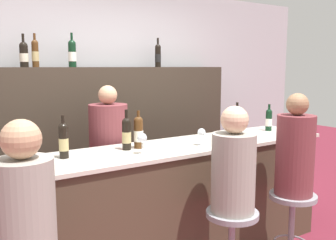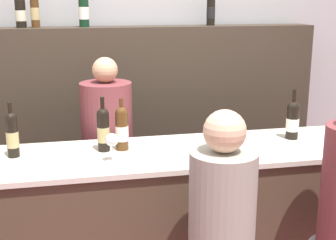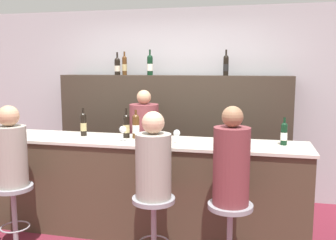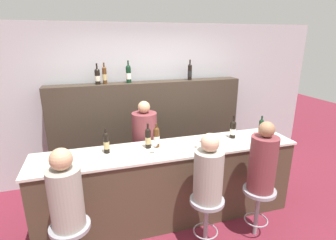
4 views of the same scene
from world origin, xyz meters
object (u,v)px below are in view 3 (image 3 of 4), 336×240
wine_bottle_counter_0 (83,124)px  bartender (144,157)px  bar_stool_middle (154,212)px  wine_bottle_counter_1 (126,126)px  bar_stool_right (230,219)px  wine_bottle_backbar_1 (125,65)px  wine_bottle_counter_3 (238,131)px  wine_bottle_counter_4 (284,133)px  wine_glass_0 (123,130)px  wine_bottle_backbar_2 (150,65)px  guest_seated_left (11,151)px  wine_bottle_backbar_3 (226,65)px  guest_seated_middle (153,161)px  wine_bottle_counter_2 (136,126)px  guest_seated_right (231,162)px  bar_stool_left (14,199)px  wine_bottle_backbar_0 (117,66)px  wine_glass_1 (177,134)px

wine_bottle_counter_0 → bartender: size_ratio=0.21×
bar_stool_middle → wine_bottle_counter_1: bearing=125.5°
bar_stool_right → wine_bottle_backbar_1: bearing=131.5°
wine_bottle_counter_3 → wine_bottle_counter_4: size_ratio=1.15×
bar_stool_right → bartender: size_ratio=0.42×
wine_glass_0 → bar_stool_middle: (0.47, -0.51, -0.65)m
wine_bottle_backbar_2 → guest_seated_left: (-0.90, -1.80, -0.84)m
wine_bottle_backbar_1 → wine_bottle_backbar_2: 0.36m
wine_bottle_backbar_3 → wine_bottle_backbar_2: bearing=-180.0°
wine_bottle_counter_4 → wine_glass_0: 1.63m
wine_bottle_counter_0 → guest_seated_middle: (1.01, -0.70, -0.19)m
wine_bottle_counter_4 → wine_bottle_backbar_3: (-0.68, 1.10, 0.68)m
wine_bottle_counter_1 → bartender: 0.67m
wine_bottle_counter_2 → guest_seated_right: guest_seated_right is taller
guest_seated_right → wine_bottle_counter_0: bearing=157.4°
wine_bottle_backbar_2 → bar_stool_left: size_ratio=0.54×
wine_bottle_backbar_0 → wine_bottle_backbar_1: wine_bottle_backbar_1 is taller
wine_glass_1 → wine_bottle_backbar_0: bearing=130.8°
wine_bottle_backbar_2 → bar_stool_middle: size_ratio=0.54×
guest_seated_left → bar_stool_right: (2.13, 0.00, -0.48)m
wine_bottle_backbar_0 → guest_seated_middle: (1.01, -1.80, -0.84)m
wine_bottle_counter_2 → wine_glass_1: 0.54m
wine_bottle_counter_1 → bar_stool_middle: 1.09m
wine_bottle_counter_3 → bar_stool_left: (-2.15, -0.70, -0.65)m
wine_bottle_backbar_3 → wine_glass_1: (-0.37, -1.30, -0.69)m
wine_bottle_counter_4 → wine_bottle_backbar_1: size_ratio=0.87×
wine_bottle_counter_0 → wine_bottle_backbar_2: size_ratio=0.92×
wine_glass_0 → guest_seated_left: (-0.98, -0.51, -0.16)m
bartender → wine_bottle_counter_4: bearing=-16.6°
wine_bottle_counter_3 → bar_stool_left: size_ratio=0.50×
wine_bottle_backbar_0 → bar_stool_right: (1.70, -1.80, -1.31)m
wine_glass_0 → wine_glass_1: (0.57, 0.00, -0.01)m
wine_bottle_counter_4 → wine_bottle_backbar_0: 2.52m
wine_bottle_counter_1 → wine_bottle_counter_2: wine_bottle_counter_1 is taller
guest_seated_left → wine_bottle_backbar_3: bearing=43.2°
wine_bottle_counter_2 → guest_seated_left: size_ratio=0.39×
wine_bottle_counter_3 → wine_bottle_backbar_1: 2.06m
wine_bottle_backbar_0 → wine_bottle_backbar_1: bearing=0.0°
wine_bottle_counter_1 → wine_bottle_counter_0: bearing=180.0°
guest_seated_middle → bartender: (-0.45, 1.18, -0.28)m
wine_bottle_backbar_0 → wine_bottle_backbar_3: bearing=0.0°
wine_glass_0 → guest_seated_right: 1.27m
wine_glass_0 → wine_bottle_counter_4: bearing=7.0°
wine_bottle_counter_0 → bartender: (0.57, 0.48, -0.47)m
wine_bottle_counter_1 → bartender: bearing=83.2°
wine_bottle_counter_3 → wine_bottle_backbar_3: (-0.22, 1.10, 0.67)m
wine_glass_1 → bartender: 0.97m
guest_seated_middle → guest_seated_right: bearing=-0.0°
wine_glass_0 → bartender: bartender is taller
bar_stool_right → wine_bottle_counter_3: bearing=88.9°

